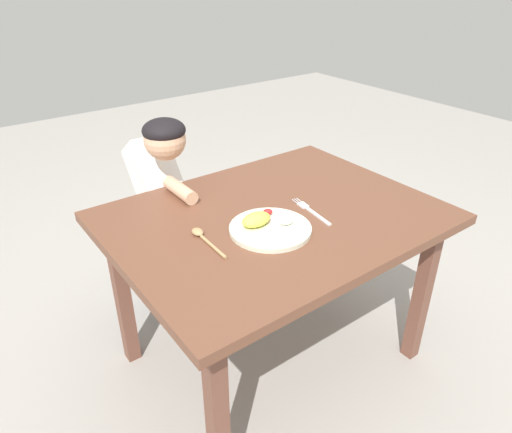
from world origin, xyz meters
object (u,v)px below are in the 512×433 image
at_px(plate, 268,227).
at_px(fork, 311,211).
at_px(spoon, 203,237).
at_px(person, 159,212).

xyz_separation_m(plate, fork, (0.20, 0.01, -0.01)).
bearing_deg(fork, spoon, 87.79).
xyz_separation_m(plate, person, (-0.11, 0.62, -0.18)).
relative_size(plate, spoon, 1.36).
relative_size(spoon, person, 0.21).
bearing_deg(spoon, person, -7.78).
distance_m(fork, person, 0.70).
xyz_separation_m(plate, spoon, (-0.20, 0.08, -0.01)).
distance_m(plate, fork, 0.20).
xyz_separation_m(spoon, person, (0.09, 0.53, -0.17)).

